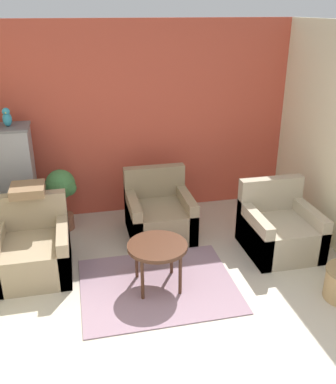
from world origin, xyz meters
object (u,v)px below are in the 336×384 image
Objects in this scene: armchair_middle at (159,215)px; parrot at (7,118)px; potted_plant at (61,191)px; coffee_table at (157,249)px; armchair_left at (33,251)px; armchair_right at (279,230)px; birdcage at (17,181)px.

armchair_middle is 3.63× the size of parrot.
parrot is 1.11m from potted_plant.
armchair_left is (-1.29, 0.56, -0.18)m from coffee_table.
birdcage is (-3.06, 1.16, 0.45)m from armchair_right.
potted_plant is (0.53, -0.04, -0.17)m from birdcage.
birdcage is at bearing 159.30° from armchair_right.
parrot is (-3.06, 1.16, 1.26)m from armchair_right.
armchair_middle is 1.85m from birdcage.
birdcage is (-1.74, 0.44, 0.45)m from armchair_middle.
armchair_left is at bearing -159.70° from armchair_middle.
potted_plant is (-0.97, 1.54, 0.10)m from coffee_table.
armchair_right is at bearing -2.98° from armchair_left.
potted_plant is at bearing -4.06° from birdcage.
parrot is (-0.00, 0.00, 0.81)m from birdcage.
armchair_middle is 1.31m from potted_plant.
armchair_right and armchair_middle have the same top height.
coffee_table is at bearing -102.37° from armchair_middle.
armchair_left is 1.00× the size of armchair_middle.
potted_plant is (0.32, 0.97, 0.28)m from armchair_left.
armchair_left is 3.63× the size of parrot.
armchair_left is at bearing 177.02° from armchair_right.
parrot reaches higher than armchair_right.
parrot reaches higher than potted_plant.
coffee_table is 0.74× the size of armchair_right.
armchair_left is 0.59× the size of birdcage.
armchair_middle is 0.59× the size of birdcage.
parrot reaches higher than armchair_middle.
birdcage is (-1.49, 1.57, 0.26)m from coffee_table.
parrot is (-1.74, 0.44, 1.26)m from armchair_middle.
parrot is 0.28× the size of potted_plant.
birdcage is 6.17× the size of parrot.
armchair_left is at bearing -78.72° from birdcage.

